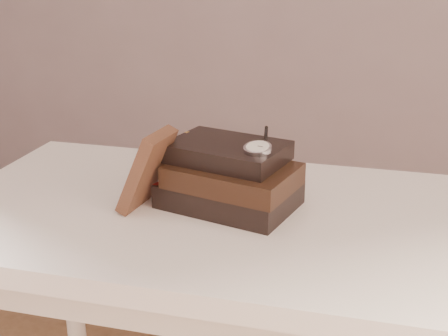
# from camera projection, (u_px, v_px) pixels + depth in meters

# --- Properties ---
(table) EXTENTS (1.00, 0.60, 0.75)m
(table) POSITION_uv_depth(u_px,v_px,m) (205.00, 250.00, 1.17)
(table) COLOR white
(table) RESTS_ON ground
(book_stack) EXTENTS (0.28, 0.23, 0.12)m
(book_stack) POSITION_uv_depth(u_px,v_px,m) (230.00, 178.00, 1.13)
(book_stack) COLOR black
(book_stack) RESTS_ON table
(journal) EXTENTS (0.10, 0.11, 0.16)m
(journal) POSITION_uv_depth(u_px,v_px,m) (147.00, 170.00, 1.10)
(journal) COLOR #3D2217
(journal) RESTS_ON table
(pocket_watch) EXTENTS (0.06, 0.16, 0.02)m
(pocket_watch) POSITION_uv_depth(u_px,v_px,m) (258.00, 147.00, 1.06)
(pocket_watch) COLOR silver
(pocket_watch) RESTS_ON book_stack
(eyeglasses) EXTENTS (0.13, 0.14, 0.05)m
(eyeglasses) POSITION_uv_depth(u_px,v_px,m) (212.00, 152.00, 1.23)
(eyeglasses) COLOR silver
(eyeglasses) RESTS_ON book_stack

